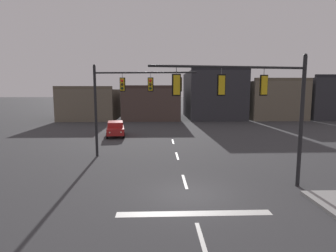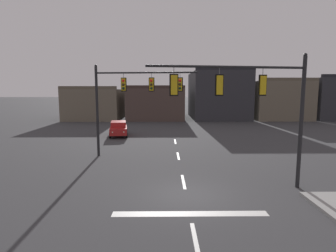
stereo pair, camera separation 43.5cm
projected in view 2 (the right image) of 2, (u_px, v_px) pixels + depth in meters
name	position (u px, v px, depth m)	size (l,w,h in m)	color
ground_plane	(186.00, 195.00, 13.20)	(400.00, 400.00, 0.00)	#353538
stop_bar_paint	(190.00, 214.00, 11.21)	(6.40, 0.50, 0.01)	silver
lane_centreline	(183.00, 182.00, 15.18)	(0.16, 26.40, 0.01)	silver
signal_mast_near_side	(254.00, 97.00, 13.35)	(7.92, 1.20, 6.86)	black
signal_mast_far_side	(128.00, 94.00, 20.31)	(7.60, 1.01, 6.94)	black
car_lot_nearside	(119.00, 128.00, 30.38)	(2.42, 4.63, 1.61)	#A81E1E
building_row	(235.00, 99.00, 50.37)	(54.17, 13.75, 8.78)	#665B4C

